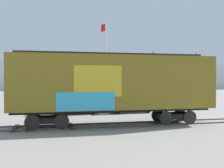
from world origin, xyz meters
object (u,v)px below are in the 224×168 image
Objects in this scene: freight_car at (114,84)px; flagpole at (104,53)px; parked_car_green at (74,104)px; parked_car_white at (129,104)px.

flagpole is (1.13, 11.79, 3.18)m from freight_car.
parked_car_green is (-3.48, -5.29, -5.02)m from flagpole.
freight_car is 12.26m from flagpole.
freight_car is 7.15m from parked_car_green.
parked_car_white is at bearing -0.15° from parked_car_green.
freight_car is 3.01× the size of parked_car_white.
flagpole is at bearing 84.50° from freight_car.
flagpole is 7.51m from parked_car_white.
parked_car_white is (4.97, -0.01, -0.09)m from parked_car_green.
flagpole is 2.19× the size of parked_car_green.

